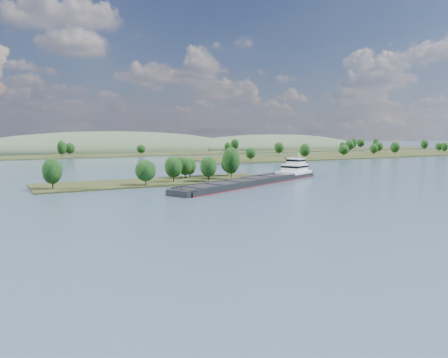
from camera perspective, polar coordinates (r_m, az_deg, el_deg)
ground at (r=133.92m, az=-0.01°, el=-3.08°), size 1800.00×1800.00×0.00m
tree_island at (r=189.12m, az=-6.85°, el=0.79°), size 100.00×32.22×15.50m
right_bank at (r=417.66m, az=16.51°, el=3.14°), size 320.00×90.00×13.75m
back_shoreline at (r=403.13m, az=-17.94°, el=2.95°), size 900.00×60.00×14.92m
hill_east at (r=567.48m, az=6.43°, el=4.01°), size 260.00×140.00×36.00m
hill_west at (r=511.78m, az=-14.39°, el=3.62°), size 320.00×160.00×44.00m
cargo_barge at (r=185.90m, az=4.85°, el=-0.01°), size 86.76×46.61×12.21m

